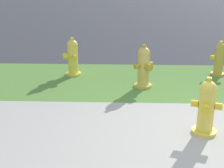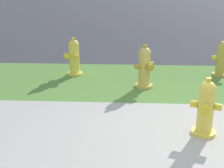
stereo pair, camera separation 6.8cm
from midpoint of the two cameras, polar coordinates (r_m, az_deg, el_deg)
ground_plane at (r=4.04m, az=15.62°, el=-10.65°), size 120.00×120.00×0.00m
sidewalk_pavement at (r=4.04m, az=15.62°, el=-10.58°), size 18.00×2.56×0.01m
grass_verge at (r=6.26m, az=11.02°, el=0.52°), size 18.00×2.34×0.01m
fire_hydrant_mid_block at (r=6.50m, az=-6.67°, el=4.90°), size 0.37×0.39×0.79m
fire_hydrant_at_driveway at (r=5.75m, az=6.31°, el=3.09°), size 0.38×0.37×0.80m
fire_hydrant_near_corner at (r=6.80m, az=19.55°, el=4.25°), size 0.37×0.34×0.72m
fire_hydrant_across_street at (r=4.16m, az=17.23°, el=-4.21°), size 0.40×0.37×0.77m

